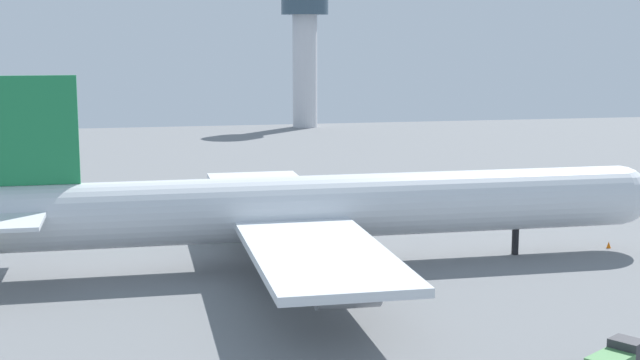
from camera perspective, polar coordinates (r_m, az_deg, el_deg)
name	(u,v)px	position (r m, az deg, el deg)	size (l,w,h in m)	color
ground_plane	(320,265)	(87.38, 0.00, -5.38)	(274.53, 274.53, 0.00)	slate
cargo_airplane	(316,208)	(86.06, -0.26, -1.79)	(68.63, 54.24, 18.44)	silver
baggage_tug	(617,360)	(62.56, 18.30, -10.77)	(4.92, 4.17, 2.19)	#333338
safety_cone_nose	(609,245)	(98.66, 17.82, -3.93)	(0.48, 0.48, 0.69)	orange
control_tower	(305,48)	(216.59, -0.97, 8.34)	(11.16, 11.16, 30.81)	silver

